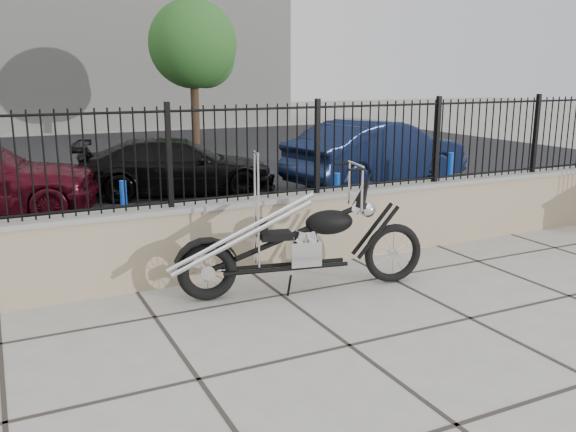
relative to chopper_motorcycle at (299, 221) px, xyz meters
The scene contains 12 objects.
ground_plane 1.77m from the chopper_motorcycle, 99.00° to the right, with size 90.00×90.00×0.00m, color #99968E.
parking_lot 11.00m from the chopper_motorcycle, 91.27° to the left, with size 30.00×30.00×0.00m, color black.
retaining_wall 1.07m from the chopper_motorcycle, 104.12° to the left, with size 14.00×0.36×0.96m, color gray.
iron_fence 1.22m from the chopper_motorcycle, 104.12° to the left, with size 14.00×0.08×1.20m, color black.
background_building 25.16m from the chopper_motorcycle, 90.56° to the left, with size 22.00×6.00×8.00m, color beige.
chopper_motorcycle is the anchor object (origin of this frame).
car_black 6.43m from the chopper_motorcycle, 86.52° to the left, with size 1.68×4.14×1.20m, color black.
car_blue 7.31m from the chopper_motorcycle, 48.63° to the left, with size 1.59×4.55×1.50m, color #0E1835.
bollard_a 3.68m from the chopper_motorcycle, 111.56° to the left, with size 0.11×0.11×0.90m, color blue.
bollard_b 3.44m from the chopper_motorcycle, 52.02° to the left, with size 0.11×0.11×0.88m, color #0B5CB2.
bollard_c 6.31m from the chopper_motorcycle, 33.65° to the left, with size 0.12×0.12×0.96m, color blue.
tree_right 15.96m from the chopper_motorcycle, 76.70° to the left, with size 3.10×3.10×5.22m.
Camera 1 is at (-2.89, -4.57, 2.54)m, focal length 38.00 mm.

